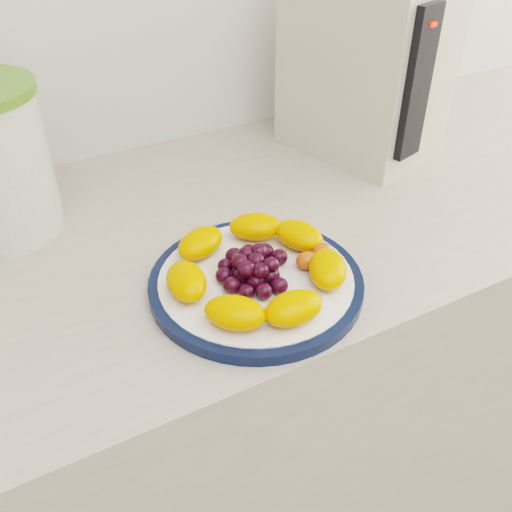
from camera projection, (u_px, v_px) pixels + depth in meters
counter at (268, 397)px, 1.15m from camera, size 3.50×0.60×0.90m
cabinet_face at (268, 407)px, 1.17m from camera, size 3.48×0.58×0.84m
plate_rim at (256, 283)px, 0.72m from camera, size 0.27×0.27×0.01m
plate_face at (256, 282)px, 0.72m from camera, size 0.25×0.25×0.02m
appliance_body at (365, 61)px, 0.96m from camera, size 0.24×0.29×0.31m
appliance_panel at (417, 85)px, 0.86m from camera, size 0.06×0.03×0.23m
appliance_led at (433, 24)px, 0.80m from camera, size 0.01×0.01×0.01m
fruit_plate at (258, 266)px, 0.71m from camera, size 0.23×0.23×0.04m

